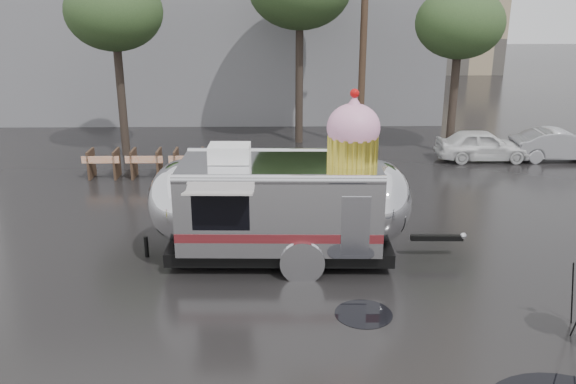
{
  "coord_description": "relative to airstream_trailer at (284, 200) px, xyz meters",
  "views": [
    {
      "loc": [
        -0.88,
        -10.73,
        6.51
      ],
      "look_at": [
        -0.66,
        3.22,
        1.73
      ],
      "focal_mm": 38.0,
      "sensor_mm": 36.0,
      "label": 1
    }
  ],
  "objects": [
    {
      "name": "airstream_trailer",
      "position": [
        0.0,
        0.0,
        0.0
      ],
      "size": [
        8.03,
        3.09,
        4.32
      ],
      "rotation": [
        0.0,
        0.0,
        -0.02
      ],
      "color": "silver",
      "rests_on": "ground"
    },
    {
      "name": "barricade_row",
      "position": [
        -4.79,
        6.76,
        -0.99
      ],
      "size": [
        4.3,
        0.8,
        1.0
      ],
      "color": "#473323",
      "rests_on": "ground"
    },
    {
      "name": "tree_right",
      "position": [
        6.76,
        9.79,
        3.54
      ],
      "size": [
        3.36,
        3.36,
        6.42
      ],
      "color": "#382D26",
      "rests_on": "ground"
    },
    {
      "name": "tree_left",
      "position": [
        -6.24,
        9.79,
        3.97
      ],
      "size": [
        3.64,
        3.64,
        6.95
      ],
      "color": "#382D26",
      "rests_on": "ground"
    },
    {
      "name": "ground",
      "position": [
        0.76,
        -3.21,
        -1.52
      ],
      "size": [
        120.0,
        120.0,
        0.0
      ],
      "primitive_type": "plane",
      "color": "black",
      "rests_on": "ground"
    },
    {
      "name": "utility_pole",
      "position": [
        3.26,
        10.79,
        3.1
      ],
      "size": [
        1.6,
        0.28,
        9.0
      ],
      "color": "#473323",
      "rests_on": "ground"
    },
    {
      "name": "puddles",
      "position": [
        1.83,
        -2.06,
        -1.51
      ],
      "size": [
        10.74,
        12.05,
        0.01
      ],
      "color": "black",
      "rests_on": "ground"
    }
  ]
}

